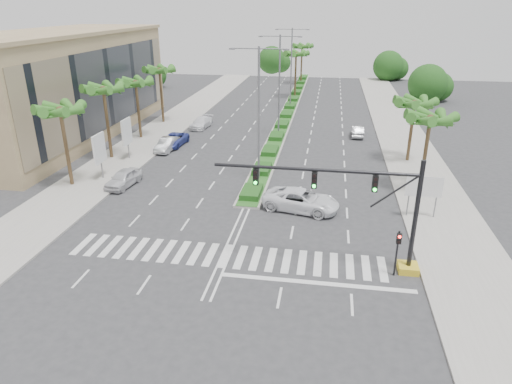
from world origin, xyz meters
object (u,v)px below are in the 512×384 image
at_px(car_parked_a, 123,178).
at_px(car_crossing, 301,200).
at_px(car_parked_c, 173,140).
at_px(car_parked_b, 167,144).
at_px(car_right, 358,131).
at_px(car_parked_d, 201,123).

relative_size(car_parked_a, car_crossing, 0.73).
height_order(car_parked_c, car_crossing, car_crossing).
xyz_separation_m(car_parked_c, car_crossing, (15.84, -15.47, 0.14)).
distance_m(car_parked_b, car_crossing, 20.91).
bearing_deg(car_parked_b, car_parked_a, -87.71).
distance_m(car_parked_c, car_crossing, 22.15).
distance_m(car_parked_b, car_right, 23.36).
distance_m(car_parked_b, car_parked_c, 1.92).
relative_size(car_parked_b, car_parked_d, 0.92).
relative_size(car_parked_c, car_parked_d, 1.06).
relative_size(car_parked_a, car_parked_b, 1.01).
xyz_separation_m(car_parked_b, car_parked_c, (0.08, 1.92, -0.02)).
height_order(car_parked_a, car_parked_c, car_parked_a).
bearing_deg(car_parked_c, car_parked_d, 87.86).
distance_m(car_parked_a, car_right, 29.73).
height_order(car_parked_a, car_parked_b, car_parked_a).
distance_m(car_parked_d, car_right, 20.34).
height_order(car_parked_a, car_right, car_parked_a).
bearing_deg(car_parked_a, car_crossing, -1.45).
xyz_separation_m(car_crossing, car_right, (5.43, 23.05, -0.16)).
relative_size(car_parked_b, car_parked_c, 0.87).
xyz_separation_m(car_parked_b, car_parked_d, (1.03, 10.53, -0.03)).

